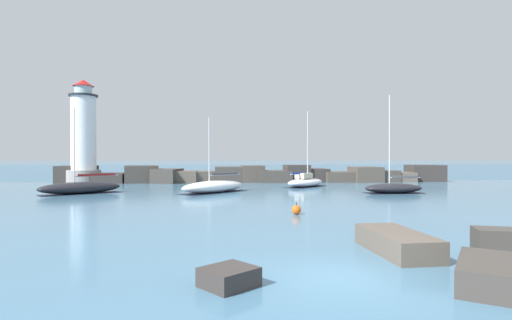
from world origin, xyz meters
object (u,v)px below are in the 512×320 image
sailboat_moored_2 (81,188)px  sailboat_moored_4 (305,182)px  sailboat_moored_3 (214,187)px  sailboat_moored_0 (394,188)px  mooring_buoy_orange_near (296,210)px  lighthouse (84,138)px

sailboat_moored_2 → sailboat_moored_4: bearing=16.4°
sailboat_moored_3 → sailboat_moored_4: 12.67m
sailboat_moored_0 → mooring_buoy_orange_near: bearing=-132.3°
sailboat_moored_0 → sailboat_moored_4: size_ratio=1.07×
sailboat_moored_0 → sailboat_moored_2: (-30.85, 1.91, 0.07)m
sailboat_moored_2 → sailboat_moored_3: sailboat_moored_2 is taller
sailboat_moored_4 → sailboat_moored_2: bearing=-163.6°
sailboat_moored_4 → mooring_buoy_orange_near: 22.95m
lighthouse → mooring_buoy_orange_near: bearing=-53.0°
sailboat_moored_0 → sailboat_moored_2: sailboat_moored_0 is taller
sailboat_moored_4 → lighthouse: bearing=162.5°
lighthouse → sailboat_moored_2: 17.83m
sailboat_moored_0 → lighthouse: bearing=153.4°
sailboat_moored_4 → sailboat_moored_3: bearing=-148.4°
sailboat_moored_2 → sailboat_moored_3: (12.96, 0.33, 0.00)m
sailboat_moored_3 → sailboat_moored_2: bearing=-178.6°
sailboat_moored_4 → mooring_buoy_orange_near: (-5.17, -22.36, -0.32)m
sailboat_moored_0 → mooring_buoy_orange_near: size_ratio=12.34×
sailboat_moored_0 → sailboat_moored_3: bearing=172.9°
sailboat_moored_2 → sailboat_moored_3: 12.97m
lighthouse → sailboat_moored_3: (18.17, -15.80, -5.55)m
sailboat_moored_2 → sailboat_moored_4: sailboat_moored_4 is taller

